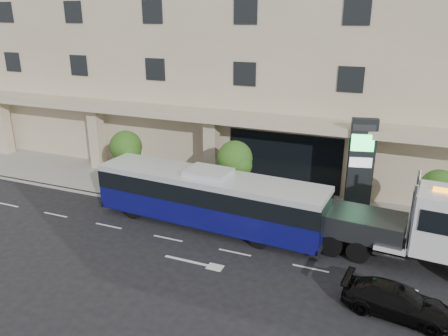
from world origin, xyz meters
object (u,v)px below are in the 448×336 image
Objects in this scene: black_sedan at (397,301)px; signage_pylon at (360,167)px; tow_truck at (416,230)px; city_bus at (209,197)px.

signage_pylon reaches higher than black_sedan.
signage_pylon is at bearing 129.34° from tow_truck.
tow_truck is (11.14, -0.02, 0.11)m from city_bus.
signage_pylon reaches higher than tow_truck.
city_bus is 11.14m from tow_truck.
signage_pylon is (-3.25, 4.70, 1.31)m from tow_truck.
black_sedan is at bearing -86.63° from signage_pylon.
signage_pylon is (-2.67, 9.20, 2.55)m from black_sedan.
tow_truck is at bearing 3.46° from city_bus.
tow_truck is 1.68× the size of signage_pylon.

